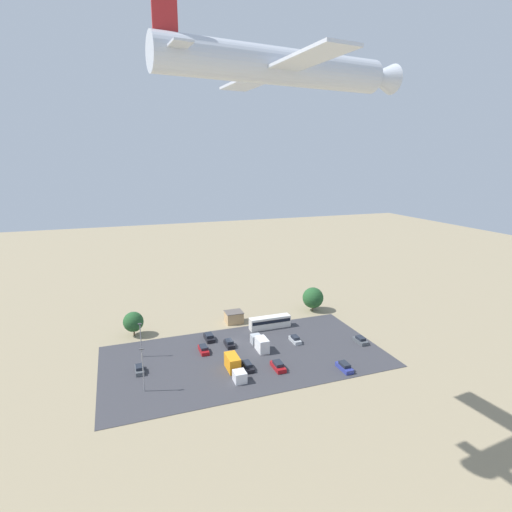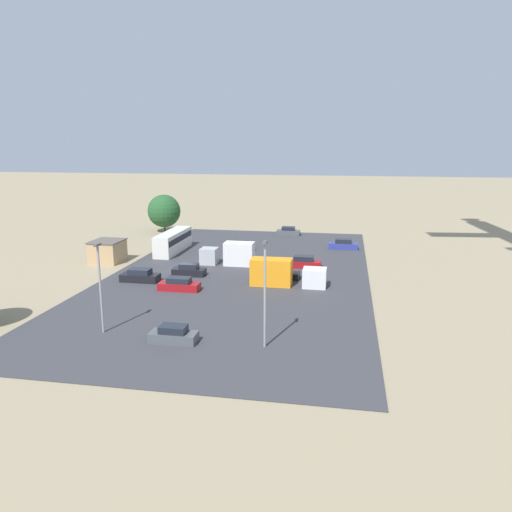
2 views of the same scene
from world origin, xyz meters
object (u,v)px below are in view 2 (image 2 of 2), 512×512
Objects in this scene: shed_building at (108,251)px; parked_car_1 at (288,231)px; parked_car_7 at (241,246)px; parked_car_3 at (173,335)px; parked_car_4 at (189,270)px; bus at (173,241)px; parked_car_6 at (140,276)px; parked_truck_1 at (231,254)px; parked_truck_0 at (283,274)px; parked_car_0 at (343,245)px; parked_car_5 at (280,274)px; parked_car_8 at (179,285)px; parked_car_2 at (304,262)px.

shed_building reaches higher than parked_car_1.
shed_building is at bearing -58.28° from parked_car_7.
shed_building is 1.18× the size of parked_car_3.
parked_car_4 reaches higher than parked_car_3.
bus is (-7.89, 6.95, 0.21)m from shed_building.
parked_car_1 is (-17.52, 15.86, -1.07)m from bus.
parked_car_7 reaches higher than parked_car_4.
parked_car_6 is 13.61m from parked_truck_1.
parked_car_3 is at bearing -176.97° from parked_truck_1.
parked_car_6 is at bearing -85.56° from parked_truck_0.
parked_car_0 is 27.62m from parked_car_4.
shed_building is 14.69m from parked_car_4.
parked_car_4 is at bearing -87.01° from parked_car_5.
shed_building reaches higher than parked_car_5.
parked_car_6 reaches higher than parked_car_8.
parked_car_0 is at bearing 42.99° from parked_car_1.
shed_building is 0.64× the size of parked_truck_1.
parked_car_8 is (19.64, 7.64, -1.07)m from bus.
parked_car_0 is (-6.76, 25.89, -1.02)m from bus.
parked_car_0 is 1.08× the size of parked_car_1.
parked_car_6 is at bearing -60.87° from parked_car_2.
bus is 2.35× the size of parked_car_8.
parked_car_5 is at bearing -16.03° from parked_car_3.
parked_car_4 is at bearing -62.88° from bus.
parked_car_0 is at bearing 14.63° from bus.
parked_car_4 is 1.01× the size of parked_car_7.
parked_car_6 reaches higher than parked_car_3.
bus is at bearing -158.75° from parked_car_8.
parked_car_5 is at bearing -34.33° from bus.
parked_car_6 reaches higher than parked_car_1.
shed_building is 12.56m from parked_car_6.
parked_car_1 is at bearing -22.28° from parked_car_6.
parked_truck_0 reaches higher than parked_car_6.
parked_car_8 is at bearing -68.75° from bus.
parked_car_3 is 36.99m from parked_car_7.
parked_car_0 is 23.34m from parked_truck_0.
parked_car_0 is 0.98× the size of parked_car_2.
parked_car_3 is 0.87× the size of parked_car_6.
parked_car_0 is 1.11× the size of parked_car_7.
parked_car_6 is 17.45m from parked_truck_0.
parked_car_6 is (4.37, -16.63, 0.06)m from parked_car_5.
parked_car_7 is 0.87× the size of parked_car_8.
parked_truck_1 is at bearing 131.42° from parked_car_0.
parked_car_8 is at bearing -44.54° from parked_car_2.
parked_truck_1 is (9.32, 0.56, 0.80)m from parked_car_7.
parked_car_8 is (13.29, -13.08, -0.03)m from parked_car_2.
parked_car_1 is 15.94m from parked_car_7.
parked_car_0 is 20.31m from parked_truck_1.
parked_truck_0 is 1.20× the size of parked_truck_1.
parked_car_0 reaches higher than parked_car_5.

